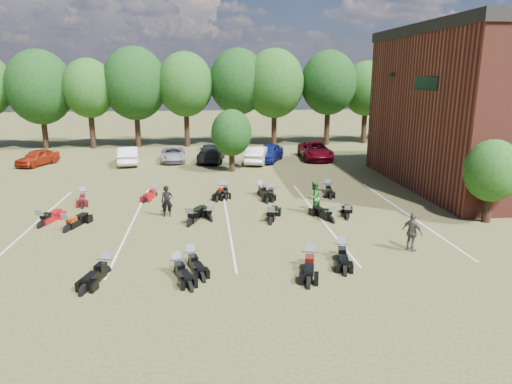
{
  "coord_description": "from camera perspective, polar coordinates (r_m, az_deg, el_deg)",
  "views": [
    {
      "loc": [
        -4.08,
        -20.37,
        7.51
      ],
      "look_at": [
        -1.35,
        4.0,
        1.2
      ],
      "focal_mm": 32.0,
      "sensor_mm": 36.0,
      "label": 1
    }
  ],
  "objects": [
    {
      "name": "young_tree_near_building",
      "position": [
        26.31,
        27.43,
        2.37
      ],
      "size": [
        2.8,
        2.8,
        4.16
      ],
      "color": "black",
      "rests_on": "ground"
    },
    {
      "name": "motorcycle_10",
      "position": [
        23.78,
        -8.22,
        -4.14
      ],
      "size": [
        1.5,
        2.62,
        1.39
      ],
      "primitive_type": null,
      "rotation": [
        0.0,
        0.0,
        2.84
      ],
      "color": "black",
      "rests_on": "ground"
    },
    {
      "name": "motorcycle_11",
      "position": [
        23.84,
        1.9,
        -3.95
      ],
      "size": [
        1.39,
        2.51,
        1.34
      ],
      "primitive_type": null,
      "rotation": [
        0.0,
        0.0,
        2.87
      ],
      "color": "black",
      "rests_on": "ground"
    },
    {
      "name": "person_green",
      "position": [
        25.54,
        7.26,
        -0.66
      ],
      "size": [
        1.12,
        1.09,
        1.82
      ],
      "primitive_type": "imported",
      "rotation": [
        0.0,
        0.0,
        3.79
      ],
      "color": "#2B6A27",
      "rests_on": "ground"
    },
    {
      "name": "motorcycle_8",
      "position": [
        24.53,
        -22.44,
        -4.54
      ],
      "size": [
        1.47,
        2.46,
        1.31
      ],
      "primitive_type": null,
      "rotation": [
        0.0,
        0.0,
        2.81
      ],
      "color": "black",
      "rests_on": "ground"
    },
    {
      "name": "car_7",
      "position": [
        44.46,
        17.84,
        5.03
      ],
      "size": [
        2.43,
        5.47,
        1.56
      ],
      "primitive_type": "imported",
      "rotation": [
        0.0,
        0.0,
        3.19
      ],
      "color": "#35353A",
      "rests_on": "ground"
    },
    {
      "name": "motorcycle_9",
      "position": [
        24.42,
        -5.77,
        -3.56
      ],
      "size": [
        1.33,
        2.3,
        1.22
      ],
      "primitive_type": null,
      "rotation": [
        0.0,
        0.0,
        3.45
      ],
      "color": "black",
      "rests_on": "ground"
    },
    {
      "name": "motorcycle_13",
      "position": [
        24.37,
        9.29,
        -3.72
      ],
      "size": [
        1.43,
        2.39,
        1.27
      ],
      "primitive_type": null,
      "rotation": [
        0.0,
        0.0,
        3.47
      ],
      "color": "black",
      "rests_on": "ground"
    },
    {
      "name": "person_grey",
      "position": [
        21.06,
        18.96,
        -4.76
      ],
      "size": [
        0.85,
        1.1,
        1.75
      ],
      "primitive_type": "imported",
      "rotation": [
        0.0,
        0.0,
        2.05
      ],
      "color": "#524D46",
      "rests_on": "ground"
    },
    {
      "name": "motorcycle_5",
      "position": [
        18.75,
        6.7,
        -9.29
      ],
      "size": [
        1.32,
        2.5,
        1.33
      ],
      "primitive_type": null,
      "rotation": [
        0.0,
        0.0,
        -0.25
      ],
      "color": "black",
      "rests_on": "ground"
    },
    {
      "name": "car_4",
      "position": [
        40.86,
        1.59,
        4.95
      ],
      "size": [
        3.6,
        4.95,
        1.57
      ],
      "primitive_type": "imported",
      "rotation": [
        0.0,
        0.0,
        -0.43
      ],
      "color": "#0C1657",
      "rests_on": "ground"
    },
    {
      "name": "ground",
      "position": [
        22.09,
        4.65,
        -5.5
      ],
      "size": [
        160.0,
        160.0,
        0.0
      ],
      "primitive_type": "plane",
      "color": "brown",
      "rests_on": "ground"
    },
    {
      "name": "motorcycle_7",
      "position": [
        25.74,
        -25.16,
        -3.96
      ],
      "size": [
        1.36,
        2.46,
        1.31
      ],
      "primitive_type": null,
      "rotation": [
        0.0,
        0.0,
        2.86
      ],
      "color": "#9F0B14",
      "rests_on": "ground"
    },
    {
      "name": "motorcycle_15",
      "position": [
        29.78,
        -12.53,
        -0.53
      ],
      "size": [
        1.26,
        2.13,
        1.13
      ],
      "primitive_type": null,
      "rotation": [
        0.0,
        0.0,
        -0.33
      ],
      "color": "maroon",
      "rests_on": "ground"
    },
    {
      "name": "car_0",
      "position": [
        43.17,
        -25.65,
        3.92
      ],
      "size": [
        3.12,
        4.38,
        1.38
      ],
      "primitive_type": "imported",
      "rotation": [
        0.0,
        0.0,
        -0.41
      ],
      "color": "maroon",
      "rests_on": "ground"
    },
    {
      "name": "tree_line",
      "position": [
        49.48,
        -2.9,
        13.03
      ],
      "size": [
        56.0,
        6.0,
        9.79
      ],
      "color": "black",
      "rests_on": "ground"
    },
    {
      "name": "car_5",
      "position": [
        39.89,
        0.2,
        4.68
      ],
      "size": [
        2.79,
        4.84,
        1.51
      ],
      "primitive_type": "imported",
      "rotation": [
        0.0,
        0.0,
        2.86
      ],
      "color": "beige",
      "rests_on": "ground"
    },
    {
      "name": "motorcycle_19",
      "position": [
        29.1,
        2.0,
        -0.53
      ],
      "size": [
        1.32,
        2.26,
        1.2
      ],
      "primitive_type": null,
      "rotation": [
        0.0,
        0.0,
        -0.32
      ],
      "color": "black",
      "rests_on": "ground"
    },
    {
      "name": "car_6",
      "position": [
        42.24,
        7.41,
        5.15
      ],
      "size": [
        2.9,
        5.77,
        1.57
      ],
      "primitive_type": "imported",
      "rotation": [
        0.0,
        0.0,
        -0.05
      ],
      "color": "#510410",
      "rests_on": "ground"
    },
    {
      "name": "motorcycle_20",
      "position": [
        30.45,
        8.9,
        -0.03
      ],
      "size": [
        1.01,
        2.25,
        1.21
      ],
      "primitive_type": null,
      "rotation": [
        0.0,
        0.0,
        -0.15
      ],
      "color": "black",
      "rests_on": "ground"
    },
    {
      "name": "person_black",
      "position": [
        25.22,
        -11.08,
        -1.15
      ],
      "size": [
        0.67,
        0.48,
        1.71
      ],
      "primitive_type": "imported",
      "rotation": [
        0.0,
        0.0,
        0.12
      ],
      "color": "black",
      "rests_on": "ground"
    },
    {
      "name": "motorcycle_4",
      "position": [
        19.84,
        10.54,
        -8.08
      ],
      "size": [
        1.15,
        2.35,
        1.25
      ],
      "primitive_type": null,
      "rotation": [
        0.0,
        0.0,
        -0.2
      ],
      "color": "black",
      "rests_on": "ground"
    },
    {
      "name": "young_tree_midfield",
      "position": [
        36.2,
        -3.08,
        7.4
      ],
      "size": [
        3.2,
        3.2,
        4.7
      ],
      "color": "black",
      "rests_on": "ground"
    },
    {
      "name": "car_3",
      "position": [
        40.92,
        -5.6,
        4.9
      ],
      "size": [
        2.78,
        5.62,
        1.57
      ],
      "primitive_type": "imported",
      "rotation": [
        0.0,
        0.0,
        3.03
      ],
      "color": "black",
      "rests_on": "ground"
    },
    {
      "name": "motorcycle_1",
      "position": [
        18.33,
        -9.75,
        -9.99
      ],
      "size": [
        1.35,
        2.25,
        1.19
      ],
      "primitive_type": null,
      "rotation": [
        0.0,
        0.0,
        0.33
      ],
      "color": "black",
      "rests_on": "ground"
    },
    {
      "name": "motorcycle_17",
      "position": [
        29.58,
        -4.27,
        -0.32
      ],
      "size": [
        1.18,
        2.38,
        1.27
      ],
      "primitive_type": null,
      "rotation": [
        0.0,
        0.0,
        -0.21
      ],
      "color": "black",
      "rests_on": "ground"
    },
    {
      "name": "motorcycle_3",
      "position": [
        18.98,
        -8.06,
        -9.04
      ],
      "size": [
        1.26,
        2.22,
        1.18
      ],
      "primitive_type": null,
      "rotation": [
        0.0,
        0.0,
        0.29
      ],
      "color": "black",
      "rests_on": "ground"
    },
    {
      "name": "car_1",
      "position": [
        40.99,
        -15.65,
        4.43
      ],
      "size": [
        2.16,
        4.82,
        1.54
      ],
      "primitive_type": "imported",
      "rotation": [
        0.0,
        0.0,
        3.26
      ],
      "color": "white",
      "rests_on": "ground"
    },
    {
      "name": "motorcycle_16",
      "position": [
        29.8,
        -3.87,
        -0.2
      ],
      "size": [
        0.65,
        2.03,
        1.13
      ],
      "primitive_type": null,
      "rotation": [
        0.0,
        0.0,
        0.0
      ],
      "color": "black",
      "rests_on": "ground"
    },
    {
      "name": "motorcycle_0",
      "position": [
        18.93,
        -18.25,
        -9.72
      ],
      "size": [
        1.3,
        2.36,
        1.25
      ],
      "primitive_type": null,
      "rotation": [
        0.0,
        0.0,
        -0.27
      ],
      "color": "black",
      "rests_on": "ground"
    },
    {
      "name": "car_2",
      "position": [
        41.45,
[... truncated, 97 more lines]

